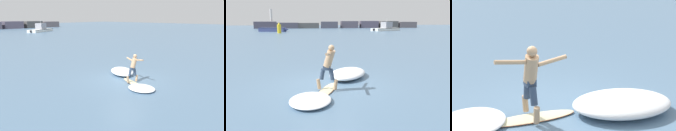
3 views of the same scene
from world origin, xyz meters
The scene contains 6 objects.
ground_plane centered at (0.00, 0.00, 0.00)m, with size 200.00×200.00×0.00m, color slate.
surfboard centered at (-0.14, -0.67, 0.03)m, with size 1.22×2.12×0.20m.
surfer centered at (-0.07, -0.66, 1.03)m, with size 0.82×1.52×1.65m.
small_boat_offshore centered at (18.57, 42.47, 0.65)m, with size 8.80×5.85×2.99m.
wave_foam_at_tail centered at (0.98, 1.09, 0.20)m, with size 2.47×2.67×0.40m.
wave_foam_at_nose centered at (-0.78, -1.77, 0.10)m, with size 1.61×1.78×0.19m.
Camera 1 is at (-10.03, -8.14, 3.88)m, focal length 35.00 mm.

